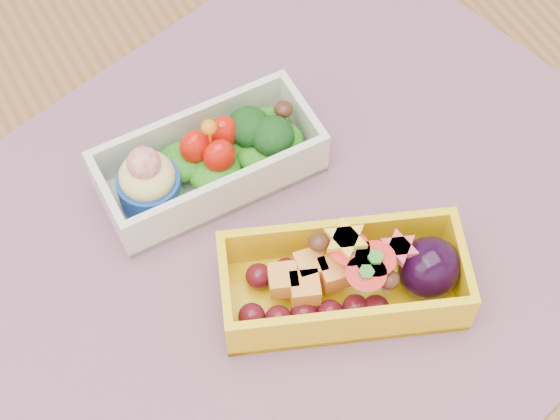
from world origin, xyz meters
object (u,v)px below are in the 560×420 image
table (299,318)px  bento_white (208,162)px  placemat (275,245)px  bento_yellow (349,280)px

table → bento_white: size_ratio=6.95×
placemat → bento_white: bearing=101.5°
placemat → bento_yellow: bento_yellow is taller
bento_yellow → bento_white: bearing=129.0°
bento_white → bento_yellow: size_ratio=0.91×
placemat → bento_white: (-0.02, 0.08, 0.03)m
table → placemat: bearing=113.0°
table → bento_yellow: bearing=-68.7°
table → bento_yellow: size_ratio=6.34×
table → bento_yellow: 0.13m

